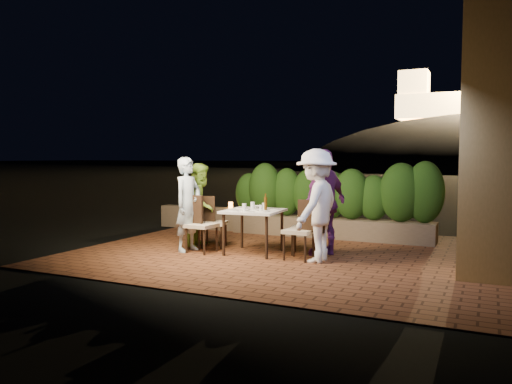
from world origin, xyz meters
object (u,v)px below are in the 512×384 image
Objects in this scene: bowl at (256,207)px; chair_left_back at (214,222)px; beer_bottle at (266,202)px; chair_right_back at (304,227)px; diner_white at (316,206)px; parapet_lamp at (231,205)px; dining_table at (254,232)px; chair_left_front at (202,224)px; diner_green at (201,205)px; diner_blue at (188,204)px; diner_purple at (325,202)px; chair_right_front at (299,230)px.

chair_left_back is at bearing -172.36° from bowl.
beer_bottle is 0.30× the size of chair_right_back.
diner_white reaches higher than parapet_lamp.
dining_table is at bearing -73.52° from bowl.
diner_green reaches higher than chair_left_front.
bowl is 1.39m from diner_white.
diner_blue is 2.38m from diner_purple.
chair_left_back is (-0.81, -0.11, -0.30)m from bowl.
diner_purple reaches higher than beer_bottle.
parapet_lamp is at bearing 18.04° from diner_blue.
chair_right_front is (0.90, -0.17, 0.11)m from dining_table.
beer_bottle is at bearing -39.39° from bowl.
beer_bottle is 1.17m from chair_left_back.
diner_white reaches higher than chair_right_back.
chair_left_front is at bearing -153.27° from diner_green.
diner_blue is at bearing -178.69° from diner_green.
diner_green is 0.86× the size of diner_purple.
chair_right_front is at bearing -105.61° from diner_green.
diner_purple is (2.01, 0.67, 0.40)m from chair_left_front.
diner_purple reaches higher than diner_green.
diner_purple reaches higher than chair_right_front.
chair_right_front is (0.71, -0.25, -0.40)m from beer_bottle.
beer_bottle is at bearing 6.38° from chair_right_back.
chair_left_back is at bearing -9.31° from chair_right_back.
beer_bottle is at bearing -56.24° from diner_purple.
chair_right_front is at bearing -92.54° from diner_white.
bowl is 0.17× the size of chair_left_front.
chair_right_back is (0.91, -0.02, -0.30)m from bowl.
diner_white is 12.73× the size of parapet_lamp.
diner_green is at bearing -6.44° from chair_right_front.
chair_left_front reaches higher than bowl.
bowl is 1.26m from diner_purple.
dining_table is 6.64× the size of parapet_lamp.
diner_purple is (2.28, 0.66, 0.07)m from diner_blue.
chair_right_back is 0.76m from diner_white.
chair_left_back is 2.11m from diner_purple.
chair_left_front reaches higher than chair_right_back.
diner_green is at bearing 125.44° from chair_left_front.
bowl is at bearing -52.11° from diner_blue.
chair_left_back is at bearing -70.03° from parapet_lamp.
bowl is at bearing -7.99° from chair_left_back.
dining_table is 0.93m from chair_left_back.
diner_purple is at bearing -171.25° from diner_white.
diner_purple is at bearing 15.61° from beer_bottle.
chair_right_front is 1.04× the size of chair_right_back.
chair_right_front reaches higher than chair_right_back.
beer_bottle is 1.18m from chair_left_front.
parapet_lamp is (-1.54, 1.90, -0.20)m from bowl.
chair_left_back is 0.61× the size of diner_green.
diner_blue reaches higher than beer_bottle.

